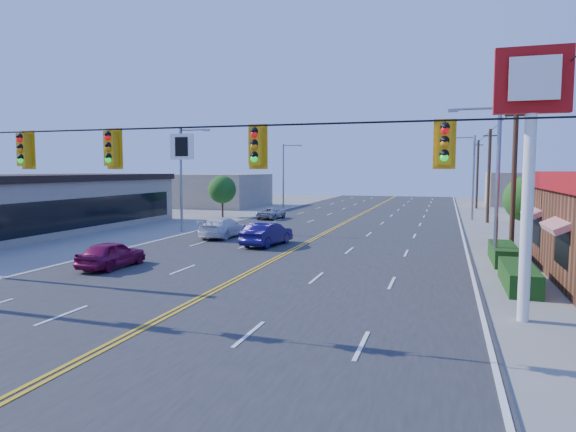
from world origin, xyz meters
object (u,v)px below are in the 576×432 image
(car_white, at_px, (223,228))
(car_silver, at_px, (272,214))
(car_magenta, at_px, (112,255))
(car_blue, at_px, (267,235))
(signal_span, at_px, (143,166))
(kfc_pylon, at_px, (531,129))

(car_white, xyz_separation_m, car_silver, (-1.16, 13.79, -0.14))
(car_magenta, distance_m, car_silver, 25.65)
(car_blue, xyz_separation_m, car_silver, (-5.39, 16.51, -0.17))
(car_blue, distance_m, car_white, 5.03)
(signal_span, xyz_separation_m, car_silver, (-7.33, 33.10, -4.33))
(signal_span, height_order, car_blue, signal_span)
(signal_span, bearing_deg, kfc_pylon, 19.78)
(car_magenta, bearing_deg, car_blue, -115.22)
(car_blue, height_order, car_silver, car_blue)
(car_white, bearing_deg, car_magenta, 88.34)
(car_white, height_order, car_silver, car_white)
(signal_span, distance_m, car_magenta, 10.87)
(kfc_pylon, distance_m, car_magenta, 18.91)
(car_magenta, distance_m, car_white, 11.86)
(kfc_pylon, distance_m, car_white, 23.71)
(kfc_pylon, distance_m, car_blue, 18.91)
(car_magenta, relative_size, car_blue, 0.87)
(signal_span, relative_size, car_magenta, 6.31)
(signal_span, height_order, car_silver, signal_span)
(car_magenta, relative_size, car_white, 0.80)
(signal_span, xyz_separation_m, car_blue, (-1.94, 16.59, -4.16))
(car_magenta, height_order, car_silver, car_magenta)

